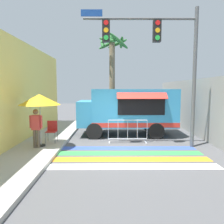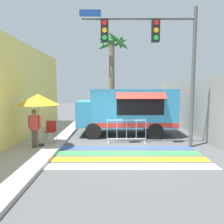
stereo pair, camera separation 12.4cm
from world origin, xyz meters
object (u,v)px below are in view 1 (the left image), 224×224
food_truck (126,109)px  barricade_front (128,132)px  patio_umbrella (40,100)px  vendor_person (36,126)px  folding_chair (52,129)px  traffic_signal_pole (158,48)px  palm_tree (112,65)px

food_truck → barricade_front: food_truck is taller
patio_umbrella → barricade_front: bearing=15.8°
patio_umbrella → barricade_front: 4.24m
vendor_person → folding_chair: bearing=66.0°
traffic_signal_pole → patio_umbrella: 5.44m
traffic_signal_pole → palm_tree: palm_tree is taller
folding_chair → palm_tree: bearing=71.3°
folding_chair → vendor_person: 1.11m
food_truck → folding_chair: 4.24m
food_truck → folding_chair: bearing=-148.9°
vendor_person → palm_tree: (3.19, 6.00, 3.14)m
patio_umbrella → vendor_person: bearing=-111.4°
food_truck → palm_tree: bearing=104.9°
folding_chair → barricade_front: size_ratio=0.52×
patio_umbrella → barricade_front: (3.79, 1.07, -1.57)m
vendor_person → barricade_front: (3.89, 1.33, -0.50)m
vendor_person → barricade_front: vendor_person is taller
food_truck → traffic_signal_pole: 3.97m
traffic_signal_pole → barricade_front: (-1.19, 0.74, -3.73)m
food_truck → folding_chair: (-3.58, -2.16, -0.75)m
traffic_signal_pole → vendor_person: (-5.08, -0.59, -3.24)m
traffic_signal_pole → palm_tree: (-1.89, 5.41, -0.10)m
traffic_signal_pole → food_truck: bearing=113.8°
patio_umbrella → traffic_signal_pole: bearing=3.8°
patio_umbrella → barricade_front: size_ratio=1.19×
food_truck → patio_umbrella: (-3.85, -2.90, 0.64)m
patio_umbrella → palm_tree: (3.09, 5.74, 2.07)m
folding_chair → vendor_person: (-0.37, -1.00, 0.32)m
barricade_front → palm_tree: (-0.70, 4.67, 3.64)m
patio_umbrella → vendor_person: size_ratio=1.38×
barricade_front → folding_chair: bearing=-174.7°
palm_tree → traffic_signal_pole: bearing=-70.8°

